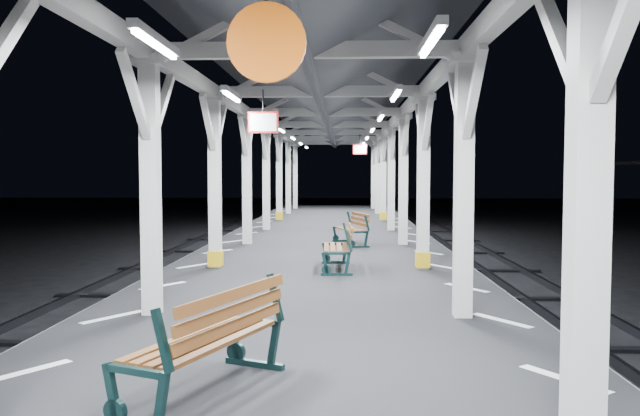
{
  "coord_description": "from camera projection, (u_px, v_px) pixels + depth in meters",
  "views": [
    {
      "loc": [
        0.48,
        -9.93,
        2.84
      ],
      "look_at": [
        0.06,
        1.34,
        2.2
      ],
      "focal_mm": 35.0,
      "sensor_mm": 36.0,
      "label": 1
    }
  ],
  "objects": [
    {
      "name": "ground",
      "position": [
        313.0,
        348.0,
        10.08
      ],
      "size": [
        120.0,
        120.0,
        0.0
      ],
      "primitive_type": "plane",
      "color": "black",
      "rests_on": "ground"
    },
    {
      "name": "platform",
      "position": [
        313.0,
        318.0,
        10.05
      ],
      "size": [
        6.0,
        50.0,
        1.0
      ],
      "primitive_type": "cube",
      "color": "black",
      "rests_on": "ground"
    },
    {
      "name": "hazard_stripes_left",
      "position": [
        163.0,
        286.0,
        10.12
      ],
      "size": [
        1.0,
        48.0,
        0.01
      ],
      "primitive_type": "cube",
      "color": "silver",
      "rests_on": "platform"
    },
    {
      "name": "hazard_stripes_right",
      "position": [
        467.0,
        288.0,
        9.93
      ],
      "size": [
        1.0,
        48.0,
        0.01
      ],
      "primitive_type": "cube",
      "color": "silver",
      "rests_on": "platform"
    },
    {
      "name": "track_left",
      "position": [
        11.0,
        340.0,
        10.27
      ],
      "size": [
        2.2,
        60.0,
        0.16
      ],
      "color": "#2D2D33",
      "rests_on": "ground"
    },
    {
      "name": "track_right",
      "position": [
        628.0,
        347.0,
        9.89
      ],
      "size": [
        2.2,
        60.0,
        0.16
      ],
      "color": "#2D2D33",
      "rests_on": "ground"
    },
    {
      "name": "canopy",
      "position": [
        313.0,
        63.0,
        9.8
      ],
      "size": [
        5.4,
        49.0,
        4.65
      ],
      "color": "silver",
      "rests_on": "platform"
    },
    {
      "name": "bench_near",
      "position": [
        214.0,
        338.0,
        5.09
      ],
      "size": [
        1.21,
        1.8,
        0.92
      ],
      "rotation": [
        0.0,
        0.0,
        -0.38
      ],
      "color": "#102929",
      "rests_on": "platform"
    },
    {
      "name": "bench_mid",
      "position": [
        341.0,
        246.0,
        11.82
      ],
      "size": [
        0.63,
        1.58,
        0.85
      ],
      "rotation": [
        0.0,
        0.0,
        0.03
      ],
      "color": "#102929",
      "rests_on": "platform"
    },
    {
      "name": "bench_far",
      "position": [
        354.0,
        228.0,
        15.92
      ],
      "size": [
        0.96,
        1.59,
        0.81
      ],
      "rotation": [
        0.0,
        0.0,
        0.29
      ],
      "color": "#102929",
      "rests_on": "platform"
    }
  ]
}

